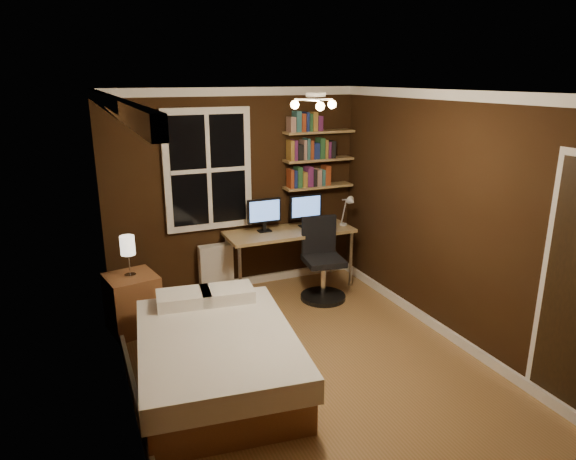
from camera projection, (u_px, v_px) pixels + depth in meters
name	position (u px, v px, depth m)	size (l,w,h in m)	color
floor	(307.00, 364.00, 4.87)	(4.20, 4.20, 0.00)	olive
wall_back	(236.00, 192.00, 6.36)	(3.20, 0.04, 2.50)	black
wall_left	(119.00, 264.00, 3.91)	(0.04, 4.20, 2.50)	black
wall_right	(453.00, 220.00, 5.11)	(0.04, 4.20, 2.50)	black
ceiling	(310.00, 92.00, 4.15)	(3.20, 4.20, 0.02)	white
window	(208.00, 170.00, 6.11)	(1.06, 0.06, 1.46)	white
ceiling_fixture	(316.00, 105.00, 4.09)	(0.44, 0.44, 0.18)	beige
bookshelf_lower	(318.00, 186.00, 6.66)	(0.92, 0.22, 0.03)	#9E7E4D
books_row_lower	(318.00, 176.00, 6.62)	(0.54, 0.16, 0.23)	#923A1A
bookshelf_middle	(319.00, 160.00, 6.56)	(0.92, 0.22, 0.03)	#9E7E4D
books_row_middle	(319.00, 149.00, 6.52)	(0.66, 0.16, 0.23)	navy
bookshelf_upper	(319.00, 132.00, 6.46)	(0.92, 0.22, 0.03)	#9E7E4D
books_row_upper	(319.00, 121.00, 6.42)	(0.42, 0.16, 0.23)	#265A30
bed	(217.00, 356.00, 4.50)	(1.52, 1.96, 0.62)	brown
nightstand	(133.00, 303.00, 5.46)	(0.50, 0.50, 0.62)	brown
bedside_lamp	(128.00, 256.00, 5.31)	(0.15, 0.15, 0.43)	beige
radiator	(216.00, 269.00, 6.41)	(0.42, 0.15, 0.63)	beige
desk	(290.00, 235.00, 6.45)	(1.62, 0.61, 0.77)	#9E7E4D
monitor_left	(264.00, 215.00, 6.33)	(0.44, 0.12, 0.42)	black
monitor_right	(306.00, 211.00, 6.54)	(0.44, 0.12, 0.42)	black
desk_lamp	(347.00, 210.00, 6.52)	(0.14, 0.32, 0.44)	silver
office_chair	(322.00, 268.00, 6.24)	(0.55, 0.55, 1.00)	black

